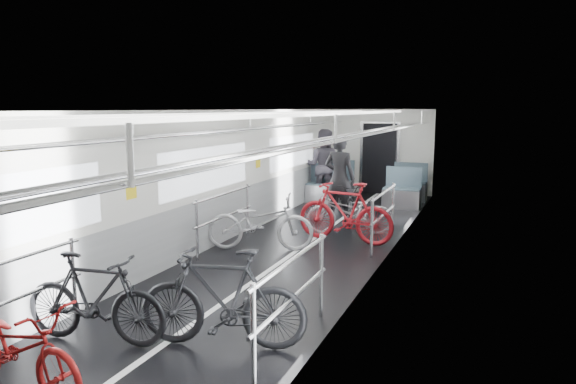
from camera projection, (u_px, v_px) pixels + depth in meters
name	position (u px, v px, depth m)	size (l,w,h in m)	color
car_shell	(322.00, 176.00, 9.88)	(3.02, 14.01, 2.41)	black
bike_left_near	(18.00, 347.00, 4.37)	(0.55, 1.58, 0.83)	maroon
bike_left_mid	(95.00, 298.00, 5.31)	(0.45, 1.61, 0.97)	black
bike_left_far	(260.00, 222.00, 8.83)	(0.64, 1.85, 0.97)	#9C9CA0
bike_right_near	(223.00, 298.00, 5.21)	(0.49, 1.75, 1.05)	black
bike_right_mid	(350.00, 212.00, 9.93)	(0.58, 1.67, 0.88)	#9E9EA2
bike_right_far	(345.00, 212.00, 9.34)	(0.53, 1.86, 1.12)	maroon
bike_aisle	(351.00, 202.00, 10.95)	(0.58, 1.67, 0.88)	black
person_standing	(340.00, 178.00, 11.06)	(0.69, 0.45, 1.88)	black
person_seated	(323.00, 166.00, 13.37)	(0.92, 0.72, 1.90)	#312E36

